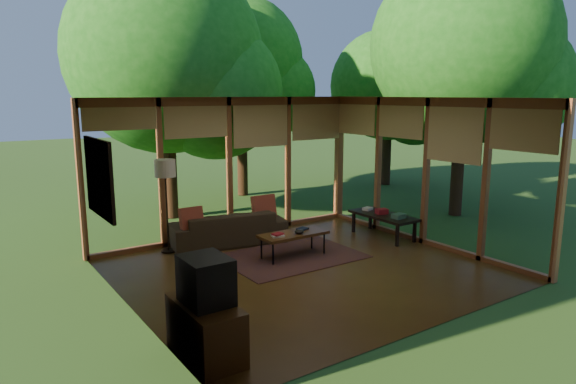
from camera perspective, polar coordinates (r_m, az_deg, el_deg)
floor at (r=8.25m, az=1.89°, el=-8.68°), size 5.50×5.50×0.00m
ceiling at (r=7.78m, az=2.02°, el=10.41°), size 5.50×5.50×0.00m
wall_left at (r=6.69m, az=-17.43°, el=-1.83°), size 0.04×5.00×2.70m
wall_front at (r=6.11m, az=15.94°, el=-2.92°), size 5.50×0.04×2.70m
window_wall_back at (r=10.01m, az=-6.54°, el=2.69°), size 5.50×0.12×2.70m
window_wall_right at (r=9.76m, az=15.10°, el=2.18°), size 0.12×5.00×2.70m
exterior_lawn at (r=19.24m, az=7.11°, el=2.52°), size 40.00×40.00×0.00m
tree_nw at (r=11.72m, az=-13.55°, el=14.58°), size 4.24×4.24×5.70m
tree_ne at (r=14.13m, az=-5.47°, el=14.24°), size 3.42×3.42×5.33m
tree_se at (r=12.21m, az=18.89°, el=15.16°), size 4.02×4.02×5.81m
tree_far at (r=15.84m, az=10.72°, el=11.52°), size 3.26×3.26×4.63m
rug at (r=8.91m, az=0.36°, el=-7.14°), size 2.30×1.63×0.01m
sofa at (r=9.64m, az=-6.65°, el=-3.96°), size 2.22×1.22×0.61m
pillow_left at (r=9.21m, az=-10.68°, el=-2.98°), size 0.41×0.22×0.43m
pillow_right at (r=9.88m, az=-2.70°, el=-1.72°), size 0.46×0.24×0.48m
ct_book_lower at (r=8.55m, az=-1.14°, el=-4.88°), size 0.24×0.20×0.03m
ct_book_upper at (r=8.54m, az=-1.14°, el=-4.69°), size 0.20×0.16×0.03m
ct_book_side at (r=8.98m, az=1.62°, el=-4.11°), size 0.23×0.19×0.03m
ct_bowl at (r=8.72m, az=1.25°, el=-4.42°), size 0.16×0.16×0.07m
media_cabinet at (r=5.70m, az=-9.14°, el=-14.87°), size 0.50×1.00×0.60m
television at (r=5.49m, az=-9.12°, el=-9.65°), size 0.45×0.55×0.50m
console_book_a at (r=9.87m, az=12.20°, el=-2.63°), size 0.26×0.20×0.09m
console_book_b at (r=10.17m, az=10.37°, el=-2.13°), size 0.25×0.20×0.10m
console_book_c at (r=10.46m, az=8.83°, el=-1.85°), size 0.23×0.19×0.05m
floor_lamp at (r=9.10m, az=-13.48°, el=2.00°), size 0.36×0.36×1.65m
coffee_table at (r=8.79m, az=0.60°, el=-4.77°), size 1.20×0.50×0.43m
side_console at (r=10.16m, az=10.55°, el=-2.70°), size 0.60×1.40×0.46m
wall_painting at (r=7.99m, az=-20.21°, el=1.48°), size 0.06×1.35×1.15m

